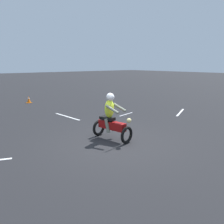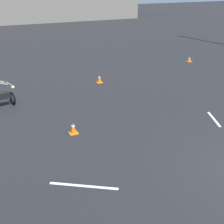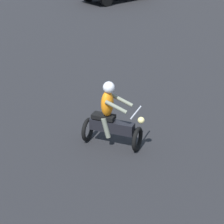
# 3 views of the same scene
# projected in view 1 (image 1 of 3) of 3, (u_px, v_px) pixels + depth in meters

# --- Properties ---
(ground_plane) EXTENTS (120.00, 120.00, 0.00)m
(ground_plane) POSITION_uv_depth(u_px,v_px,m) (114.00, 143.00, 7.41)
(ground_plane) COLOR black
(motorcycle_rider_foreground) EXTENTS (1.55, 0.87, 1.66)m
(motorcycle_rider_foreground) POSITION_uv_depth(u_px,v_px,m) (111.00, 119.00, 7.65)
(motorcycle_rider_foreground) COLOR black
(motorcycle_rider_foreground) RESTS_ON ground
(traffic_cone_far_center) EXTENTS (0.32, 0.32, 0.45)m
(traffic_cone_far_center) POSITION_uv_depth(u_px,v_px,m) (29.00, 100.00, 14.95)
(traffic_cone_far_center) COLOR orange
(traffic_cone_far_center) RESTS_ON ground
(lane_stripe_e) EXTENTS (2.08, 0.30, 0.01)m
(lane_stripe_e) POSITION_uv_depth(u_px,v_px,m) (67.00, 117.00, 11.10)
(lane_stripe_e) COLOR silver
(lane_stripe_e) RESTS_ON ground
(lane_stripe_se) EXTENTS (0.90, 1.88, 0.01)m
(lane_stripe_se) POSITION_uv_depth(u_px,v_px,m) (180.00, 112.00, 12.07)
(lane_stripe_se) COLOR silver
(lane_stripe_se) RESTS_ON ground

